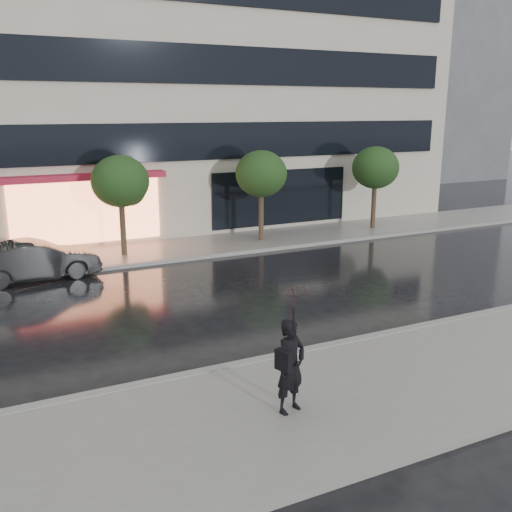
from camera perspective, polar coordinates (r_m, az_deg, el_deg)
ground at (r=15.22m, az=7.23°, el=-7.45°), size 120.00×120.00×0.00m
sidewalk_near at (r=12.85m, az=15.31°, el=-11.88°), size 60.00×4.50×0.12m
sidewalk_far at (r=24.03m, az=-6.18°, el=0.92°), size 60.00×3.50×0.12m
curb_near at (r=14.43m, az=9.42°, el=-8.49°), size 60.00×0.25×0.14m
curb_far at (r=22.43m, az=-4.65°, el=0.00°), size 60.00×0.25×0.14m
office_building at (r=30.93m, az=-11.87°, el=20.39°), size 30.00×12.76×18.00m
bg_building_right at (r=52.26m, az=15.08°, el=16.56°), size 12.00×12.00×16.00m
tree_mid_west at (r=22.50m, az=-13.29°, el=7.11°), size 2.20×2.20×3.99m
tree_mid_east at (r=24.52m, az=0.62°, el=8.07°), size 2.20×2.20×3.99m
tree_far_east at (r=27.71m, az=11.92°, el=8.50°), size 2.20×2.20×3.99m
parked_car at (r=20.72m, az=-21.16°, el=-0.41°), size 4.23×1.73×1.36m
pedestrian_with_umbrella at (r=10.56m, az=3.65°, el=-7.93°), size 1.10×1.11×2.44m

